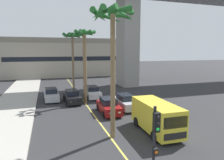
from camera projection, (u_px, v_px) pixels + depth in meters
lane_stripe_center at (86, 105)px, 24.07m from camera, size 0.14×56.00×0.01m
pier_building_backdrop at (64, 58)px, 50.66m from camera, size 29.52×8.04×9.22m
car_queue_front at (125, 102)px, 22.40m from camera, size 1.88×4.12×1.56m
car_queue_second at (92, 92)px, 27.50m from camera, size 1.91×4.14×1.56m
car_queue_third at (109, 106)px, 20.72m from camera, size 1.90×4.13×1.56m
car_queue_fourth at (51, 95)px, 25.98m from camera, size 1.95×4.16×1.56m
car_queue_fifth at (72, 97)px, 24.87m from camera, size 1.94×4.16×1.56m
delivery_van at (156, 116)px, 15.83m from camera, size 2.25×5.29×2.36m
traffic_light_median_near at (155, 143)px, 8.04m from camera, size 0.24×0.37×4.20m
palm_tree_near_median at (84, 48)px, 23.98m from camera, size 2.63×2.76×8.81m
palm_tree_mid_median at (113, 30)px, 14.00m from camera, size 3.25×3.20×9.33m
palm_tree_far_median at (72, 43)px, 30.74m from camera, size 3.09×3.17×9.03m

